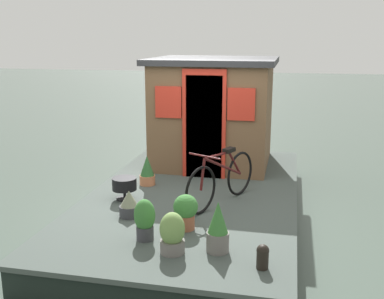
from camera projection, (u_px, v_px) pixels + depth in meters
ground_plane at (195, 216)px, 7.18m from camera, size 60.00×60.00×0.00m
houseboat_deck at (195, 203)px, 7.13m from camera, size 5.56×3.06×0.41m
houseboat_cabin at (214, 111)px, 8.44m from camera, size 2.08×2.20×1.93m
bicycle at (222, 179)px, 6.46m from camera, size 1.49×0.77×0.79m
potted_plant_rosemary at (145, 219)px, 5.33m from camera, size 0.25×0.25×0.49m
potted_plant_ivy at (186, 210)px, 5.63m from camera, size 0.30×0.30×0.44m
potted_plant_mint at (218, 228)px, 5.03m from camera, size 0.25×0.25×0.58m
potted_plant_sage at (147, 171)px, 7.33m from camera, size 0.25×0.25×0.48m
potted_plant_thyme at (172, 234)px, 5.01m from camera, size 0.28×0.28×0.46m
potted_plant_geranium at (129, 204)px, 6.04m from camera, size 0.26×0.26×0.36m
charcoal_grill at (124, 185)px, 6.67m from camera, size 0.35×0.35×0.32m
mooring_bollard at (263, 256)px, 4.68m from camera, size 0.13×0.13×0.26m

